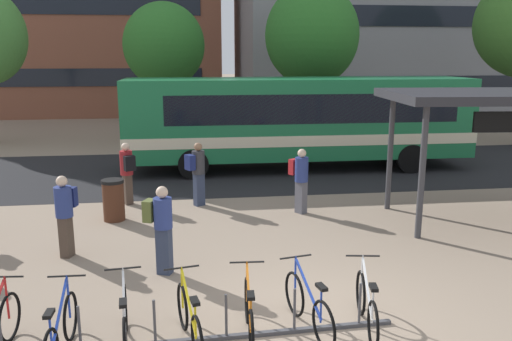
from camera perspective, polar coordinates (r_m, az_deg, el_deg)
The scene contains 18 objects.
ground at distance 8.30m, azimuth 6.25°, elevation -16.44°, with size 200.00×200.00×0.00m, color gray.
bus_lane_asphalt at distance 18.45m, azimuth -1.76°, elevation 0.06°, with size 80.00×7.20×0.01m, color #232326.
city_bus at distance 18.46m, azimuth 4.48°, elevation 5.61°, with size 12.05×2.68×3.20m.
bike_rack at distance 7.84m, azimuth -7.09°, elevation -17.60°, with size 6.04×0.36×0.70m.
parked_bicycle_blue_1 at distance 7.74m, azimuth -20.58°, elevation -16.30°, with size 0.52×1.72×0.99m.
parked_bicycle_white_2 at distance 7.74m, azimuth -14.14°, elevation -15.83°, with size 0.52×1.72×0.99m.
parked_bicycle_yellow_3 at distance 7.61m, azimuth -7.29°, elevation -16.03°, with size 0.54×1.70×0.99m.
parked_bicycle_orange_4 at distance 7.72m, azimuth -0.77°, elevation -15.49°, with size 0.52×1.72×0.99m.
parked_bicycle_blue_5 at distance 7.97m, azimuth 5.75°, elevation -14.62°, with size 0.55×1.70×0.99m.
parked_bicycle_white_6 at distance 8.11m, azimuth 12.02°, elevation -14.34°, with size 0.52×1.71×0.99m.
commuter_olive_pack_1 at distance 9.77m, azimuth -10.31°, elevation -5.74°, with size 0.60×0.49×1.69m.
commuter_navy_pack_2 at distance 14.01m, azimuth -6.43°, elevation 0.08°, with size 0.61×0.53×1.73m.
commuter_navy_pack_3 at distance 11.13m, azimuth -20.18°, elevation -4.09°, with size 0.43×0.58×1.68m.
commuter_red_pack_4 at distance 13.36m, azimuth 4.89°, elevation -0.63°, with size 0.54×0.61×1.68m.
commuter_black_pack_5 at distance 14.48m, azimuth -13.93°, elevation 0.11°, with size 0.51×0.60×1.70m.
trash_bin at distance 13.28m, azimuth -15.33°, elevation -3.13°, with size 0.55×0.55×1.03m.
street_tree_2 at distance 25.08m, azimuth -10.04°, elevation 13.34°, with size 3.75×3.75×6.37m.
street_tree_3 at distance 24.12m, azimuth 6.14°, elevation 14.48°, with size 4.19×4.19×7.10m.
Camera 1 is at (-1.81, -7.03, 4.03)m, focal length 36.54 mm.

